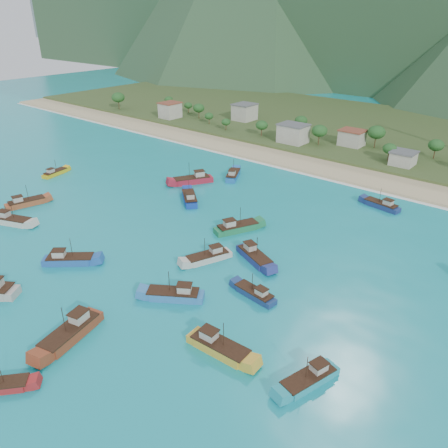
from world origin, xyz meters
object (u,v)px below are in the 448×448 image
Objects in this scene: boat_0 at (193,180)px; boat_2 at (12,221)px; boat_20 at (0,386)px; boat_25 at (174,295)px; boat_15 at (208,257)px; boat_17 at (233,175)px; boat_19 at (255,257)px; boat_22 at (55,173)px; boat_23 at (381,205)px; boat_8 at (255,294)px; boat_7 at (26,203)px; boat_24 at (219,348)px; boat_1 at (71,333)px; boat_13 at (309,380)px; boat_21 at (237,228)px; boat_5 at (190,199)px; boat_18 at (70,260)px.

boat_2 is (-15.22, -51.05, -0.15)m from boat_0.
boat_20 is 31.84m from boat_25.
boat_15 is 0.98× the size of boat_17.
boat_19 is 83.63m from boat_22.
boat_23 is 67.90m from boat_25.
boat_7 is at bearing 100.96° from boat_8.
boat_24 is at bearing 156.59° from boat_15.
boat_7 is at bearing -53.09° from boat_19.
boat_1 is at bearing 177.22° from boat_23.
boat_19 reaches higher than boat_20.
boat_13 is 113.43m from boat_22.
boat_0 reaches higher than boat_20.
boat_24 is (55.84, -52.54, -0.15)m from boat_0.
boat_23 is 0.93× the size of boat_24.
boat_0 is at bearing 18.34° from boat_22.
boat_1 is 1.12× the size of boat_19.
boat_0 is at bearing 75.04° from boat_7.
boat_1 reaches higher than boat_17.
boat_1 is at bearing -61.24° from boat_21.
boat_22 is (-75.87, 8.62, -0.13)m from boat_15.
boat_0 is 1.12× the size of boat_19.
boat_5 is at bearing 153.22° from boat_20.
boat_2 reaches higher than boat_24.
boat_21 is (-3.14, 48.59, -0.09)m from boat_1.
boat_7 reaches higher than boat_20.
boat_24 is (4.50, -15.74, 0.23)m from boat_8.
boat_8 is at bearing -167.17° from boat_24.
boat_19 reaches higher than boat_25.
boat_24 is at bearing -157.66° from boat_8.
boat_18 is at bearing 65.58° from boat_2.
boat_5 reaches higher than boat_2.
boat_5 is at bearing -134.86° from boat_24.
boat_15 is at bearing -18.66° from boat_22.
boat_13 reaches higher than boat_22.
boat_13 is at bearing -82.36° from boat_5.
boat_25 reaches higher than boat_18.
boat_1 is 1.23× the size of boat_18.
boat_7 is at bearing 52.33° from boat_25.
boat_25 reaches higher than boat_20.
boat_19 is (58.49, 25.19, -0.02)m from boat_2.
boat_21 reaches higher than boat_17.
boat_24 is (20.31, -20.14, 0.08)m from boat_15.
boat_8 is 15.29m from boat_25.
boat_18 is 27.25m from boat_25.
boat_8 is 0.85× the size of boat_25.
boat_22 is at bearing -158.80° from boat_2.
boat_0 is at bearing 156.29° from boat_20.
boat_15 is 76.36m from boat_22.
boat_1 is at bearing 139.77° from boat_20.
boat_1 reaches higher than boat_15.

